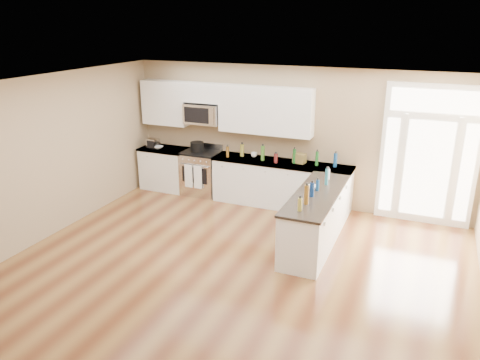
% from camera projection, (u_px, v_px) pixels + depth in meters
% --- Properties ---
extents(ground, '(8.00, 8.00, 0.00)m').
position_uv_depth(ground, '(207.00, 301.00, 6.42)').
color(ground, '#5D311A').
extents(room_shell, '(8.00, 8.00, 8.00)m').
position_uv_depth(room_shell, '(204.00, 184.00, 5.85)').
color(room_shell, '#998261').
rests_on(room_shell, ground).
extents(back_cabinet_left, '(1.10, 0.66, 0.94)m').
position_uv_depth(back_cabinet_left, '(166.00, 170.00, 10.53)').
color(back_cabinet_left, white).
rests_on(back_cabinet_left, ground).
extents(back_cabinet_right, '(2.85, 0.66, 0.94)m').
position_uv_depth(back_cabinet_right, '(281.00, 185.00, 9.54)').
color(back_cabinet_right, white).
rests_on(back_cabinet_right, ground).
extents(peninsula_cabinet, '(0.69, 2.32, 0.94)m').
position_uv_depth(peninsula_cabinet, '(315.00, 221.00, 7.89)').
color(peninsula_cabinet, white).
rests_on(peninsula_cabinet, ground).
extents(upper_cabinet_left, '(1.04, 0.33, 0.95)m').
position_uv_depth(upper_cabinet_left, '(166.00, 103.00, 10.18)').
color(upper_cabinet_left, white).
rests_on(upper_cabinet_left, room_shell).
extents(upper_cabinet_right, '(1.94, 0.33, 0.95)m').
position_uv_depth(upper_cabinet_right, '(266.00, 110.00, 9.33)').
color(upper_cabinet_right, white).
rests_on(upper_cabinet_right, room_shell).
extents(upper_cabinet_short, '(0.82, 0.33, 0.40)m').
position_uv_depth(upper_cabinet_short, '(203.00, 93.00, 9.74)').
color(upper_cabinet_short, white).
rests_on(upper_cabinet_short, room_shell).
extents(microwave, '(0.78, 0.41, 0.42)m').
position_uv_depth(microwave, '(203.00, 114.00, 9.86)').
color(microwave, silver).
rests_on(microwave, room_shell).
extents(entry_door, '(1.70, 0.10, 2.60)m').
position_uv_depth(entry_door, '(428.00, 156.00, 8.50)').
color(entry_door, white).
rests_on(entry_door, ground).
extents(kitchen_range, '(0.78, 0.69, 1.08)m').
position_uv_depth(kitchen_range, '(201.00, 173.00, 10.19)').
color(kitchen_range, silver).
rests_on(kitchen_range, ground).
extents(stockpot, '(0.36, 0.36, 0.22)m').
position_uv_depth(stockpot, '(197.00, 146.00, 10.03)').
color(stockpot, black).
rests_on(stockpot, kitchen_range).
extents(toaster_oven, '(0.28, 0.23, 0.22)m').
position_uv_depth(toaster_oven, '(153.00, 143.00, 10.33)').
color(toaster_oven, silver).
rests_on(toaster_oven, back_cabinet_left).
extents(cardboard_box, '(0.26, 0.21, 0.19)m').
position_uv_depth(cardboard_box, '(299.00, 158.00, 9.28)').
color(cardboard_box, brown).
rests_on(cardboard_box, back_cabinet_right).
extents(bowl_left, '(0.29, 0.29, 0.05)m').
position_uv_depth(bowl_left, '(158.00, 147.00, 10.33)').
color(bowl_left, white).
rests_on(bowl_left, back_cabinet_left).
extents(bowl_peninsula, '(0.18, 0.18, 0.06)m').
position_uv_depth(bowl_peninsula, '(313.00, 187.00, 7.90)').
color(bowl_peninsula, white).
rests_on(bowl_peninsula, peninsula_cabinet).
extents(cup_counter, '(0.17, 0.17, 0.10)m').
position_uv_depth(cup_counter, '(254.00, 155.00, 9.69)').
color(cup_counter, white).
rests_on(cup_counter, back_cabinet_right).
extents(counter_bottles, '(2.33, 2.45, 0.31)m').
position_uv_depth(counter_bottles, '(291.00, 167.00, 8.62)').
color(counter_bottles, '#19591E').
rests_on(counter_bottles, back_cabinet_right).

